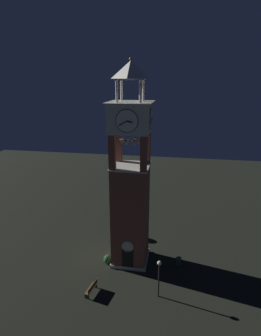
% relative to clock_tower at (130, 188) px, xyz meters
% --- Properties ---
extents(ground, '(80.00, 80.00, 0.00)m').
position_rel_clock_tower_xyz_m(ground, '(-0.00, 0.00, -7.81)').
color(ground, black).
extents(clock_tower, '(3.88, 3.88, 19.19)m').
position_rel_clock_tower_xyz_m(clock_tower, '(0.00, 0.00, 0.00)').
color(clock_tower, brown).
rests_on(clock_tower, ground).
extents(park_bench, '(0.74, 1.65, 0.95)m').
position_rel_clock_tower_xyz_m(park_bench, '(-2.48, -5.20, -7.32)').
color(park_bench, brown).
rests_on(park_bench, ground).
extents(lamp_post, '(0.36, 0.36, 3.48)m').
position_rel_clock_tower_xyz_m(lamp_post, '(3.16, -4.61, -5.36)').
color(lamp_post, black).
rests_on(lamp_post, ground).
extents(trash_bin, '(0.52, 0.52, 0.80)m').
position_rel_clock_tower_xyz_m(trash_bin, '(4.82, -0.06, -7.41)').
color(trash_bin, '#38513D').
rests_on(trash_bin, ground).
extents(shrub_near_entry, '(0.80, 0.80, 0.92)m').
position_rel_clock_tower_xyz_m(shrub_near_entry, '(-2.14, -0.99, -7.35)').
color(shrub_near_entry, '#28562D').
rests_on(shrub_near_entry, ground).
extents(shrub_left_of_tower, '(1.05, 1.05, 1.02)m').
position_rel_clock_tower_xyz_m(shrub_left_of_tower, '(0.45, 3.98, -7.30)').
color(shrub_left_of_tower, '#28562D').
rests_on(shrub_left_of_tower, ground).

